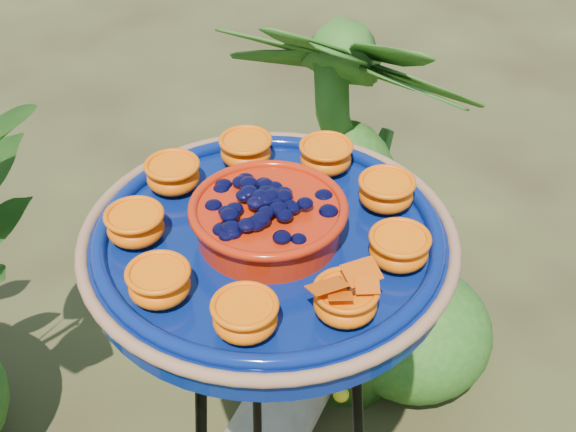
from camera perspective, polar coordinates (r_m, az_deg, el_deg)
The scene contains 3 objects.
tripod_stand at distance 1.32m, azimuth -1.11°, elevation -15.08°, with size 0.42×0.42×0.92m.
feeder_dish at distance 1.03m, azimuth -1.38°, elevation -1.50°, with size 0.59×0.59×0.11m.
shrub_back_right at distance 1.85m, azimuth 4.24°, elevation 0.85°, with size 0.56×0.56×1.00m, color #1F5416.
Camera 1 is at (-0.29, -0.72, 1.62)m, focal length 50.00 mm.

